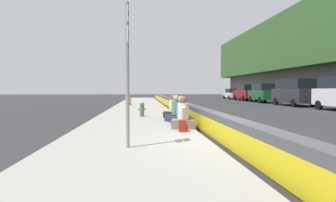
% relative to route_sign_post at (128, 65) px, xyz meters
% --- Properties ---
extents(ground_plane, '(160.00, 160.00, 0.00)m').
position_rel_route_sign_post_xyz_m(ground_plane, '(0.39, -2.72, -2.21)').
color(ground_plane, '#2B2B2D').
rests_on(ground_plane, ground).
extents(sidewalk_strip, '(80.00, 4.40, 0.14)m').
position_rel_route_sign_post_xyz_m(sidewalk_strip, '(0.39, -0.07, -2.14)').
color(sidewalk_strip, gray).
rests_on(sidewalk_strip, ground_plane).
extents(jersey_barrier, '(76.00, 0.45, 0.85)m').
position_rel_route_sign_post_xyz_m(jersey_barrier, '(0.39, -2.72, -1.79)').
color(jersey_barrier, '#47474C').
rests_on(jersey_barrier, ground_plane).
extents(route_sign_post, '(0.44, 0.09, 3.60)m').
position_rel_route_sign_post_xyz_m(route_sign_post, '(0.00, 0.00, 0.00)').
color(route_sign_post, gray).
rests_on(route_sign_post, sidewalk_strip).
extents(fire_hydrant, '(0.26, 0.46, 0.88)m').
position_rel_route_sign_post_xyz_m(fire_hydrant, '(7.62, -0.33, -1.62)').
color(fire_hydrant, '#47663D').
rests_on(fire_hydrant, sidewalk_strip).
extents(seated_person_foreground, '(0.87, 0.98, 1.21)m').
position_rel_route_sign_post_xyz_m(seated_person_foreground, '(3.18, -1.89, -1.69)').
color(seated_person_foreground, '#706651').
rests_on(seated_person_foreground, sidewalk_strip).
extents(seated_person_middle, '(0.79, 0.90, 1.18)m').
position_rel_route_sign_post_xyz_m(seated_person_middle, '(4.24, -1.96, -1.70)').
color(seated_person_middle, '#23284C').
rests_on(seated_person_middle, sidewalk_strip).
extents(seated_person_rear, '(0.96, 1.04, 1.20)m').
position_rel_route_sign_post_xyz_m(seated_person_rear, '(5.30, -1.89, -1.70)').
color(seated_person_rear, '#23284C').
rests_on(seated_person_rear, sidewalk_strip).
extents(seated_person_far, '(0.90, 1.00, 1.20)m').
position_rel_route_sign_post_xyz_m(seated_person_far, '(6.71, -1.91, -1.70)').
color(seated_person_far, black).
rests_on(seated_person_far, sidewalk_strip).
extents(backpack, '(0.32, 0.28, 0.40)m').
position_rel_route_sign_post_xyz_m(backpack, '(2.38, -1.74, -1.88)').
color(backpack, maroon).
rests_on(backpack, sidewalk_strip).
extents(construction_barrel, '(0.54, 0.54, 0.95)m').
position_rel_route_sign_post_xyz_m(construction_barrel, '(18.40, 0.96, -1.59)').
color(construction_barrel, orange).
rests_on(construction_barrel, sidewalk_strip).
extents(parked_car_fourth, '(5.11, 2.13, 2.56)m').
position_rel_route_sign_post_xyz_m(parked_car_fourth, '(17.71, -14.88, -0.86)').
color(parked_car_fourth, '#28282D').
rests_on(parked_car_fourth, ground_plane).
extents(parked_car_midline, '(4.87, 2.20, 2.28)m').
position_rel_route_sign_post_xyz_m(parked_car_midline, '(24.27, -14.86, -1.03)').
color(parked_car_midline, '#145128').
rests_on(parked_car_midline, ground_plane).
extents(parked_car_far, '(4.84, 2.15, 2.28)m').
position_rel_route_sign_post_xyz_m(parked_car_far, '(29.74, -14.87, -1.03)').
color(parked_car_far, maroon).
rests_on(parked_car_far, ground_plane).
extents(parked_car_farther, '(4.52, 1.99, 1.71)m').
position_rel_route_sign_post_xyz_m(parked_car_farther, '(36.05, -15.05, -1.35)').
color(parked_car_farther, silver).
rests_on(parked_car_farther, ground_plane).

